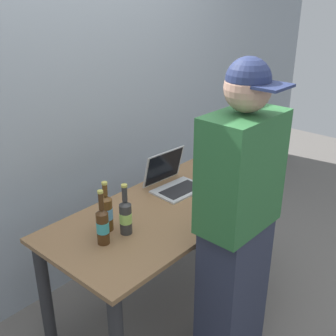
{
  "coord_description": "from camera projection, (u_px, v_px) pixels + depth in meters",
  "views": [
    {
      "loc": [
        -1.57,
        -1.41,
        1.92
      ],
      "look_at": [
        0.03,
        0.0,
        0.98
      ],
      "focal_mm": 44.55,
      "sensor_mm": 36.0,
      "label": 1
    }
  ],
  "objects": [
    {
      "name": "ground_plane",
      "position": [
        165.0,
        308.0,
        2.7
      ],
      "size": [
        8.0,
        8.0,
        0.0
      ],
      "primitive_type": "plane",
      "color": "slate",
      "rests_on": "ground"
    },
    {
      "name": "desk",
      "position": [
        164.0,
        230.0,
        2.46
      ],
      "size": [
        1.43,
        0.7,
        0.73
      ],
      "color": "olive",
      "rests_on": "ground"
    },
    {
      "name": "laptop",
      "position": [
        173.0,
        180.0,
        2.64
      ],
      "size": [
        0.33,
        0.3,
        0.23
      ],
      "color": "#B7BABC",
      "rests_on": "desk"
    },
    {
      "name": "beer_bottle_amber",
      "position": [
        106.0,
        212.0,
        2.16
      ],
      "size": [
        0.07,
        0.07,
        0.28
      ],
      "color": "brown",
      "rests_on": "desk"
    },
    {
      "name": "beer_bottle_dark",
      "position": [
        103.0,
        225.0,
        2.05
      ],
      "size": [
        0.06,
        0.06,
        0.29
      ],
      "color": "#472B14",
      "rests_on": "desk"
    },
    {
      "name": "beer_bottle_brown",
      "position": [
        126.0,
        216.0,
        2.14
      ],
      "size": [
        0.06,
        0.06,
        0.28
      ],
      "color": "#333333",
      "rests_on": "desk"
    },
    {
      "name": "person_figure",
      "position": [
        237.0,
        229.0,
        2.02
      ],
      "size": [
        0.41,
        0.3,
        1.66
      ],
      "color": "#2D3347",
      "rests_on": "ground"
    },
    {
      "name": "back_wall",
      "position": [
        77.0,
        93.0,
        2.62
      ],
      "size": [
        6.0,
        0.1,
        2.6
      ],
      "primitive_type": "cube",
      "color": "#99A3AD",
      "rests_on": "ground"
    }
  ]
}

